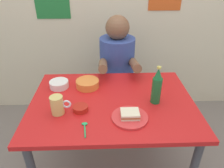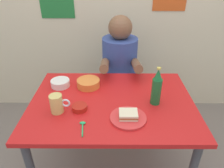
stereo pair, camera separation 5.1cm
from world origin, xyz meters
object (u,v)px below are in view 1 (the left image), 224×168
stool (117,97)px  person_seated (117,60)px  sambal_bowl_red (80,108)px  beer_mug (58,105)px  plate_orange (130,117)px  beer_bottle (157,87)px  dining_table (112,111)px  sandwich (130,114)px

stool → person_seated: size_ratio=0.63×
person_seated → sambal_bowl_red: (-0.27, -0.72, -0.01)m
beer_mug → sambal_bowl_red: (0.13, 0.02, -0.04)m
stool → plate_orange: bearing=-87.9°
person_seated → sambal_bowl_red: 0.77m
stool → plate_orange: size_ratio=2.05×
stool → sambal_bowl_red: (-0.27, -0.74, 0.41)m
stool → beer_bottle: bearing=-71.7°
dining_table → stool: size_ratio=2.44×
beer_mug → sandwich: bearing=-8.8°
beer_mug → sambal_bowl_red: size_ratio=1.31×
plate_orange → sandwich: sandwich is taller
dining_table → person_seated: bearing=83.7°
sandwich → plate_orange: bearing=-63.4°
person_seated → sandwich: (0.03, -0.81, 0.01)m
stool → beer_bottle: beer_bottle is taller
person_seated → beer_mug: person_seated is taller
stool → sambal_bowl_red: size_ratio=4.69×
beer_mug → stool: bearing=61.7°
stool → beer_bottle: 0.86m
plate_orange → sandwich: bearing=116.6°
dining_table → person_seated: person_seated is taller
beer_bottle → sambal_bowl_red: beer_bottle is taller
dining_table → sambal_bowl_red: size_ratio=11.46×
beer_mug → sambal_bowl_red: bearing=8.2°
person_seated → sambal_bowl_red: bearing=-110.6°
sambal_bowl_red → plate_orange: bearing=-16.1°
dining_table → stool: (0.07, 0.63, -0.30)m
sandwich → beer_bottle: bearing=41.2°
beer_mug → beer_bottle: 0.64m
dining_table → plate_orange: 0.24m
person_seated → sandwich: size_ratio=6.54×
dining_table → person_seated: size_ratio=1.53×
person_seated → beer_bottle: 0.69m
person_seated → beer_bottle: bearing=-71.4°
sandwich → person_seated: bearing=92.1°
plate_orange → sambal_bowl_red: 0.32m
sambal_bowl_red → beer_bottle: bearing=8.9°
stool → plate_orange: 0.91m
dining_table → beer_mug: bearing=-159.8°
dining_table → stool: 0.70m
beer_mug → beer_bottle: size_ratio=0.48×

